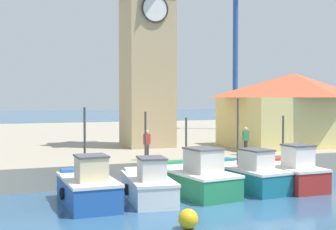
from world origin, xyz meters
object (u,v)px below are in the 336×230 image
(fishing_boat_left_outer, at_px, (148,185))
(fishing_boat_left_inner, at_px, (194,178))
(port_crane_near, at_px, (233,60))
(warehouse_right, at_px, (294,109))
(mooring_buoy, at_px, (188,219))
(fishing_boat_far_left, at_px, (88,188))
(clock_tower, at_px, (147,38))
(dock_worker_along_quay, at_px, (246,140))
(fishing_boat_mid_left, at_px, (246,175))
(dock_worker_near_tower, at_px, (147,144))
(fishing_boat_center, at_px, (289,173))

(fishing_boat_left_outer, xyz_separation_m, fishing_boat_left_inner, (2.43, 0.56, 0.07))
(fishing_boat_left_outer, distance_m, port_crane_near, 31.26)
(warehouse_right, distance_m, port_crane_near, 17.96)
(fishing_boat_left_outer, bearing_deg, mooring_buoy, -91.58)
(fishing_boat_far_left, distance_m, clock_tower, 14.82)
(fishing_boat_left_inner, xyz_separation_m, mooring_buoy, (-2.56, -5.27, -0.40))
(mooring_buoy, relative_size, dock_worker_along_quay, 0.43)
(fishing_boat_mid_left, bearing_deg, dock_worker_near_tower, 138.86)
(fishing_boat_left_inner, height_order, fishing_boat_center, fishing_boat_center)
(clock_tower, xyz_separation_m, dock_worker_near_tower, (-2.26, -6.79, -6.49))
(fishing_boat_left_inner, bearing_deg, mooring_buoy, -115.89)
(fishing_boat_left_inner, distance_m, fishing_boat_center, 4.98)
(warehouse_right, distance_m, dock_worker_near_tower, 12.58)
(fishing_boat_mid_left, xyz_separation_m, clock_tower, (-1.70, 10.25, 7.79))
(fishing_boat_far_left, relative_size, mooring_buoy, 6.20)
(fishing_boat_left_inner, distance_m, mooring_buoy, 5.87)
(fishing_boat_mid_left, bearing_deg, fishing_boat_left_inner, -177.07)
(mooring_buoy, distance_m, dock_worker_near_tower, 9.14)
(fishing_boat_center, bearing_deg, clock_tower, 109.39)
(fishing_boat_center, bearing_deg, warehouse_right, 53.09)
(fishing_boat_left_outer, bearing_deg, clock_tower, 71.97)
(warehouse_right, relative_size, mooring_buoy, 13.62)
(fishing_boat_left_outer, height_order, dock_worker_near_tower, fishing_boat_left_outer)
(fishing_boat_mid_left, bearing_deg, clock_tower, 99.42)
(fishing_boat_far_left, bearing_deg, warehouse_right, 26.48)
(warehouse_right, distance_m, mooring_buoy, 18.64)
(fishing_boat_left_outer, distance_m, fishing_boat_center, 7.38)
(fishing_boat_center, bearing_deg, fishing_boat_left_inner, 174.74)
(fishing_boat_mid_left, height_order, warehouse_right, warehouse_right)
(fishing_boat_center, distance_m, clock_tower, 13.86)
(fishing_boat_mid_left, xyz_separation_m, dock_worker_along_quay, (2.11, 3.64, 1.30))
(port_crane_near, bearing_deg, fishing_boat_left_inner, -122.29)
(fishing_boat_far_left, height_order, port_crane_near, port_crane_near)
(clock_tower, relative_size, dock_worker_along_quay, 9.53)
(dock_worker_along_quay, bearing_deg, dock_worker_near_tower, -178.32)
(fishing_boat_far_left, xyz_separation_m, mooring_buoy, (2.53, -4.66, -0.40))
(fishing_boat_left_outer, xyz_separation_m, fishing_boat_mid_left, (5.27, 0.70, 0.03))
(fishing_boat_left_outer, distance_m, dock_worker_along_quay, 8.66)
(port_crane_near, xyz_separation_m, dock_worker_near_tower, (-16.33, -20.46, -6.40))
(fishing_boat_mid_left, relative_size, mooring_buoy, 7.43)
(fishing_boat_left_inner, relative_size, warehouse_right, 0.56)
(fishing_boat_center, height_order, mooring_buoy, fishing_boat_center)
(dock_worker_near_tower, bearing_deg, clock_tower, 71.60)
(fishing_boat_left_inner, bearing_deg, fishing_boat_center, -5.26)
(fishing_boat_left_outer, bearing_deg, dock_worker_along_quay, 30.46)
(mooring_buoy, bearing_deg, clock_tower, 76.73)
(warehouse_right, bearing_deg, fishing_boat_left_outer, -149.25)
(fishing_boat_left_outer, height_order, warehouse_right, warehouse_right)
(fishing_boat_left_inner, height_order, dock_worker_along_quay, fishing_boat_left_inner)
(fishing_boat_far_left, bearing_deg, dock_worker_along_quay, 23.60)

